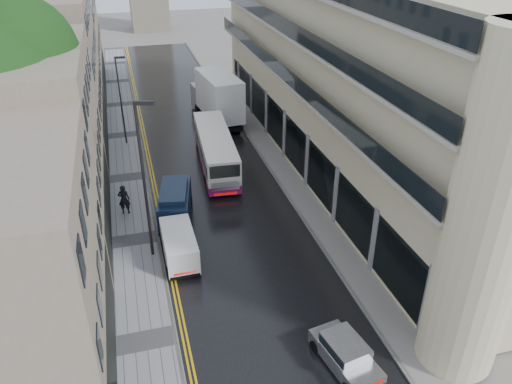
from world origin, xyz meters
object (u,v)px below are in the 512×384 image
tree_far (26,81)px  silver_hatchback (349,381)px  cream_bus (206,168)px  pedestrian (124,199)px  lamp_post_near (144,184)px  white_van (168,263)px  navy_van (159,216)px  lamp_post_far (121,102)px  white_lorry (211,106)px

tree_far → silver_hatchback: tree_far is taller
cream_bus → pedestrian: size_ratio=4.98×
lamp_post_near → cream_bus: bearing=73.9°
white_van → navy_van: size_ratio=0.87×
tree_far → lamp_post_far: size_ratio=1.73×
tree_far → navy_van: (7.90, -13.29, -5.05)m
lamp_post_far → white_van: bearing=-78.8°
tree_far → cream_bus: 15.02m
lamp_post_near → lamp_post_far: 16.53m
tree_far → cream_bus: tree_far is taller
white_lorry → lamp_post_far: size_ratio=1.22×
white_lorry → lamp_post_far: bearing=-179.0°
white_lorry → lamp_post_near: bearing=-117.5°
pedestrian → tree_far: bearing=-50.8°
navy_van → lamp_post_far: 14.52m
white_lorry → white_van: white_lorry is taller
silver_hatchback → pedestrian: size_ratio=1.78×
tree_far → navy_van: tree_far is taller
navy_van → white_lorry: bearing=79.3°
cream_bus → lamp_post_far: lamp_post_far is taller
navy_van → pedestrian: bearing=136.9°
pedestrian → white_lorry: bearing=-112.7°
pedestrian → lamp_post_far: size_ratio=0.28×
cream_bus → silver_hatchback: bearing=-79.2°
white_lorry → silver_hatchback: white_lorry is taller
lamp_post_near → white_lorry: bearing=83.7°
cream_bus → white_lorry: 10.29m
silver_hatchback → lamp_post_near: bearing=110.2°
white_lorry → lamp_post_near: 18.85m
navy_van → lamp_post_near: lamp_post_near is taller
tree_far → white_lorry: (13.97, 1.90, -3.90)m
cream_bus → white_lorry: size_ratio=1.13×
silver_hatchback → lamp_post_far: bearing=94.7°
tree_far → lamp_post_near: 17.23m
white_van → lamp_post_far: lamp_post_far is taller
cream_bus → pedestrian: (-5.74, -2.50, -0.26)m
pedestrian → lamp_post_near: bearing=114.4°
pedestrian → lamp_post_near: 6.19m
navy_van → lamp_post_near: 4.16m
lamp_post_near → lamp_post_far: (-0.72, 16.49, -0.89)m
pedestrian → cream_bus: bearing=-146.5°
white_lorry → white_van: bearing=-113.6°
white_van → lamp_post_far: size_ratio=0.55×
white_lorry → pedestrian: white_lorry is taller
cream_bus → navy_van: 6.44m
pedestrian → lamp_post_near: size_ratio=0.22×
lamp_post_far → white_lorry: bearing=14.2°
white_van → pedestrian: pedestrian is taller
white_lorry → white_van: 20.56m
silver_hatchback → navy_van: (-6.07, 13.75, 0.49)m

